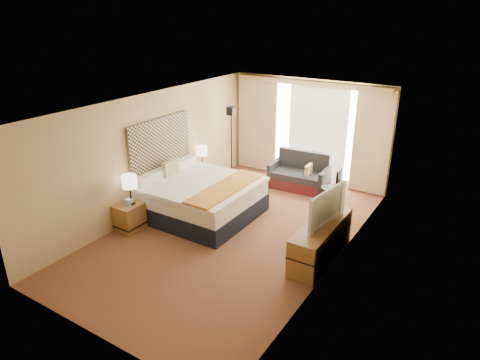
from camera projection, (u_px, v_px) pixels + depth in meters
The scene contains 21 objects.
floor at pixel (235, 232), 8.65m from camera, with size 4.20×7.00×0.02m, color #521B17.
ceiling at pixel (234, 104), 7.67m from camera, with size 4.20×7.00×0.02m, color silver.
wall_back at pixel (309, 130), 10.90m from camera, with size 4.20×0.02×2.60m, color tan.
wall_front at pixel (85, 255), 5.42m from camera, with size 4.20×0.02×2.60m, color tan.
wall_left at pixel (153, 153), 9.20m from camera, with size 0.02×7.00×2.60m, color tan.
wall_right at pixel (340, 196), 7.12m from camera, with size 0.02×7.00×2.60m, color tan.
headboard at pixel (161, 152), 9.35m from camera, with size 0.06×1.85×1.50m, color black.
nightstand_left at pixel (129, 217), 8.65m from camera, with size 0.45×0.52×0.55m, color olive.
nightstand_right at pixel (203, 178), 10.61m from camera, with size 0.45×0.52×0.55m, color olive.
media_dresser at pixel (321, 241), 7.61m from camera, with size 0.50×1.80×0.70m, color olive.
window at pixel (318, 131), 10.75m from camera, with size 2.30×0.02×2.30m, color white.
curtains at pixel (307, 127), 10.78m from camera, with size 4.12×0.19×2.56m.
bed at pixel (200, 198), 9.22m from camera, with size 2.27×2.08×1.10m.
loveseat at pixel (300, 176), 10.67m from camera, with size 1.48×0.86×0.89m.
floor_lamp at pixel (231, 129), 10.72m from camera, with size 0.25×0.25×1.94m.
desk_chair at pixel (332, 191), 9.54m from camera, with size 0.46×0.46×0.94m.
lamp_left at pixel (129, 182), 8.38m from camera, with size 0.29×0.29×0.62m.
lamp_right at pixel (202, 151), 10.36m from camera, with size 0.26×0.26×0.55m.
tissue_box at pixel (129, 202), 8.52m from camera, with size 0.13×0.13×0.12m, color #93C0E3.
telephone at pixel (206, 167), 10.46m from camera, with size 0.18×0.14×0.07m, color black.
television at pixel (322, 205), 7.40m from camera, with size 1.13×0.15×0.65m, color black.
Camera 1 is at (4.16, -6.39, 4.21)m, focal length 32.00 mm.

